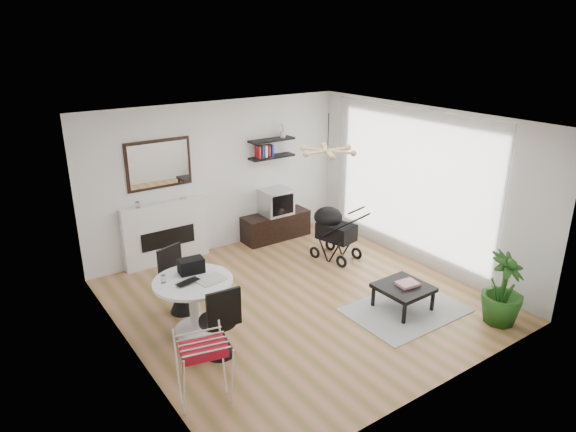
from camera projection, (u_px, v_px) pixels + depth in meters
floor at (300, 300)px, 7.73m from camera, size 5.00×5.00×0.00m
ceiling at (302, 121)px, 6.81m from camera, size 5.00×5.00×0.00m
wall_back at (219, 177)px, 9.20m from camera, size 5.00×0.00×5.00m
wall_left at (127, 259)px, 5.93m from camera, size 0.00×5.00×5.00m
wall_right at (421, 187)px, 8.61m from camera, size 0.00×5.00×5.00m
sheer_curtain at (408, 185)px, 8.71m from camera, size 0.04×3.60×2.60m
fireplace at (165, 225)px, 8.78m from camera, size 1.50×0.17×2.16m
shelf_lower at (272, 157)px, 9.58m from camera, size 0.90×0.25×0.04m
shelf_upper at (272, 140)px, 9.47m from camera, size 0.90×0.25×0.04m
pendant_lamp at (328, 151)px, 7.60m from camera, size 0.90×0.90×0.10m
tv_console at (276, 226)px, 9.95m from camera, size 1.34×0.47×0.50m
crt_tv at (276, 202)px, 9.78m from camera, size 0.56×0.49×0.49m
dining_table at (194, 298)px, 6.78m from camera, size 1.05×1.05×0.77m
laptop at (190, 284)px, 6.57m from camera, size 0.36×0.27×0.03m
black_bag at (191, 266)px, 6.87m from camera, size 0.36×0.24×0.20m
newspaper at (210, 279)px, 6.70m from camera, size 0.41×0.36×0.01m
drinking_glass at (163, 279)px, 6.61m from camera, size 0.06×0.06×0.10m
chair_far at (181, 292)px, 7.35m from camera, size 0.50×0.52×0.97m
chair_near at (219, 333)px, 6.33m from camera, size 0.47×0.49×1.00m
drying_rack at (204, 371)px, 5.46m from camera, size 0.64×0.62×0.81m
stroller at (334, 234)px, 9.05m from camera, size 0.69×0.91×1.03m
rug at (405, 310)px, 7.46m from camera, size 1.65×1.19×0.01m
coffee_table at (403, 288)px, 7.40m from camera, size 0.71×0.71×0.36m
magazines at (407, 284)px, 7.40m from camera, size 0.33×0.27×0.04m
potted_plant at (503, 289)px, 6.99m from camera, size 0.68×0.68×1.02m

